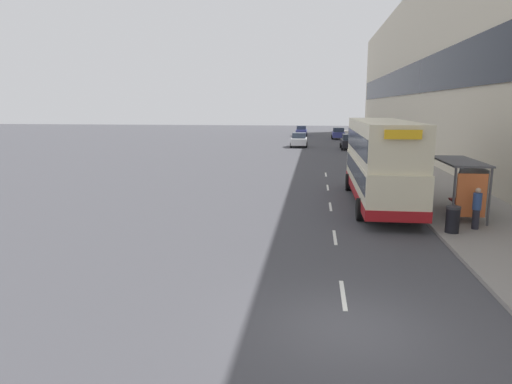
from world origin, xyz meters
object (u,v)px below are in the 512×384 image
(double_decker_bus_near, at_px, (380,160))
(car_2, at_px, (338,133))
(car_3, at_px, (301,131))
(litter_bin, at_px, (453,219))
(pedestrian_at_shelter, at_px, (475,187))
(pedestrian_3, at_px, (461,183))
(car_1, at_px, (349,142))
(pedestrian_2, at_px, (477,208))
(car_0, at_px, (299,140))
(pedestrian_4, at_px, (478,192))
(bus_shelter, at_px, (464,178))

(double_decker_bus_near, relative_size, car_2, 2.86)
(car_3, height_order, litter_bin, car_3)
(car_2, distance_m, pedestrian_at_shelter, 47.62)
(car_2, distance_m, pedestrian_3, 46.93)
(pedestrian_3, bearing_deg, car_2, 95.07)
(double_decker_bus_near, xyz_separation_m, car_1, (0.69, 30.93, -1.41))
(car_1, bearing_deg, litter_bin, -87.83)
(car_1, distance_m, litter_bin, 36.58)
(car_1, relative_size, car_2, 1.14)
(car_1, relative_size, pedestrian_3, 2.65)
(car_1, distance_m, pedestrian_2, 35.96)
(car_3, distance_m, pedestrian_at_shelter, 55.24)
(car_0, xyz_separation_m, car_1, (6.00, -2.31, 0.02))
(car_0, distance_m, pedestrian_2, 39.11)
(double_decker_bus_near, bearing_deg, car_3, 95.93)
(car_2, bearing_deg, litter_bin, -87.98)
(car_3, height_order, pedestrian_3, pedestrian_3)
(pedestrian_4, bearing_deg, double_decker_bus_near, 166.28)
(car_1, distance_m, pedestrian_4, 32.25)
(car_2, height_order, car_3, car_2)
(pedestrian_at_shelter, xyz_separation_m, pedestrian_3, (-0.49, 0.65, 0.05))
(car_2, relative_size, car_3, 0.93)
(bus_shelter, xyz_separation_m, car_1, (-2.60, 33.64, -1.00))
(bus_shelter, xyz_separation_m, pedestrian_4, (1.20, 1.61, -0.90))
(bus_shelter, relative_size, pedestrian_4, 2.58)
(car_2, bearing_deg, pedestrian_at_shelter, -84.42)
(bus_shelter, distance_m, litter_bin, 3.38)
(car_3, relative_size, litter_bin, 4.11)
(car_1, relative_size, litter_bin, 4.35)
(pedestrian_4, bearing_deg, pedestrian_at_shelter, 77.25)
(pedestrian_2, distance_m, litter_bin, 1.32)
(car_3, bearing_deg, pedestrian_4, 100.35)
(pedestrian_3, distance_m, litter_bin, 7.01)
(double_decker_bus_near, xyz_separation_m, car_2, (0.19, 47.75, -1.42))
(bus_shelter, height_order, pedestrian_2, bus_shelter)
(car_2, relative_size, litter_bin, 3.82)
(pedestrian_2, distance_m, pedestrian_3, 6.07)
(car_0, relative_size, pedestrian_2, 2.28)
(pedestrian_4, distance_m, litter_bin, 5.14)
(car_2, height_order, pedestrian_4, pedestrian_4)
(pedestrian_4, bearing_deg, car_1, 96.77)
(bus_shelter, height_order, pedestrian_at_shelter, bus_shelter)
(litter_bin, bearing_deg, bus_shelter, 67.26)
(pedestrian_2, xyz_separation_m, pedestrian_3, (1.18, 5.95, 0.02))
(pedestrian_at_shelter, bearing_deg, car_1, 97.70)
(bus_shelter, relative_size, car_2, 1.05)
(car_3, bearing_deg, pedestrian_at_shelter, 100.95)
(car_3, distance_m, pedestrian_4, 56.62)
(car_1, distance_m, car_2, 16.83)
(double_decker_bus_near, bearing_deg, pedestrian_4, -13.72)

